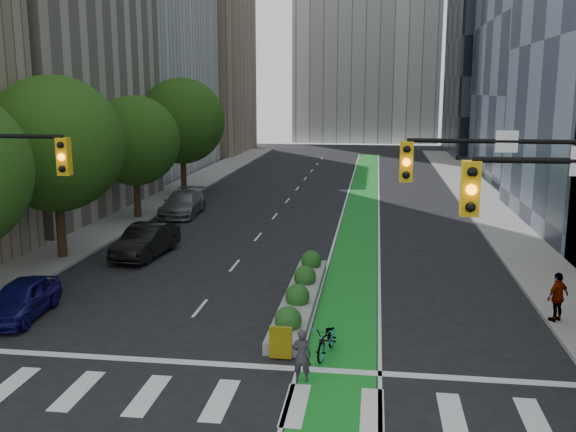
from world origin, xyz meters
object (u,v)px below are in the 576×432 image
(median_planter, at_px, (301,294))
(parked_car_left_near, at_px, (21,299))
(pedestrian_far, at_px, (558,297))
(cyclist, at_px, (302,355))
(parked_car_left_mid, at_px, (146,241))
(parked_car_left_far, at_px, (183,203))
(bicycle, at_px, (327,339))

(median_planter, height_order, parked_car_left_near, parked_car_left_near)
(median_planter, xyz_separation_m, pedestrian_far, (9.10, -1.02, 0.65))
(cyclist, distance_m, parked_car_left_mid, 15.61)
(cyclist, height_order, pedestrian_far, pedestrian_far)
(parked_car_left_near, height_order, parked_car_left_far, parked_car_left_far)
(parked_car_left_mid, bearing_deg, bicycle, -42.04)
(median_planter, distance_m, parked_car_left_mid, 10.33)
(bicycle, distance_m, pedestrian_far, 8.57)
(parked_car_left_near, distance_m, parked_car_left_mid, 9.01)
(bicycle, xyz_separation_m, cyclist, (-0.57, -1.91, 0.26))
(bicycle, xyz_separation_m, parked_car_left_far, (-11.07, 21.21, 0.28))
(parked_car_left_near, distance_m, pedestrian_far, 18.98)
(bicycle, relative_size, pedestrian_far, 1.10)
(bicycle, relative_size, cyclist, 1.26)
(parked_car_left_near, relative_size, parked_car_left_far, 0.76)
(parked_car_left_near, xyz_separation_m, parked_car_left_far, (0.08, 19.39, 0.09))
(median_planter, height_order, cyclist, cyclist)
(parked_car_left_far, height_order, pedestrian_far, pedestrian_far)
(bicycle, bearing_deg, median_planter, 116.72)
(parked_car_left_mid, height_order, pedestrian_far, pedestrian_far)
(median_planter, bearing_deg, cyclist, -83.09)
(parked_car_left_mid, height_order, parked_car_left_far, parked_car_left_mid)
(bicycle, bearing_deg, parked_car_left_mid, 142.74)
(bicycle, height_order, cyclist, cyclist)
(cyclist, relative_size, parked_car_left_near, 0.37)
(parked_car_left_mid, relative_size, pedestrian_far, 2.75)
(bicycle, distance_m, parked_car_left_mid, 14.49)
(median_planter, relative_size, parked_car_left_far, 1.89)
(parked_car_left_mid, bearing_deg, pedestrian_far, -16.28)
(median_planter, relative_size, parked_car_left_near, 2.51)
(median_planter, relative_size, pedestrian_far, 5.87)
(bicycle, bearing_deg, cyclist, -96.06)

